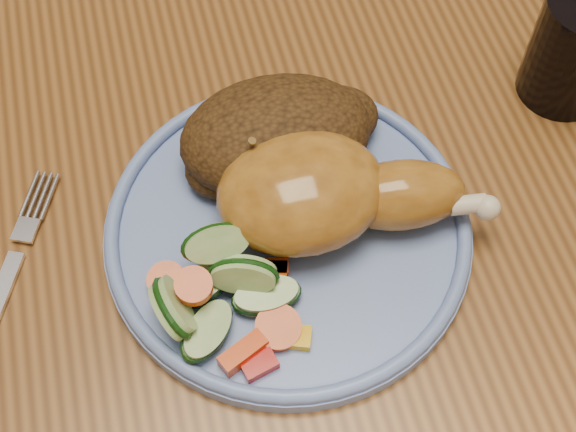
% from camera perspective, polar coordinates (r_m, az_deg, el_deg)
% --- Properties ---
extents(ground, '(4.00, 4.00, 0.00)m').
position_cam_1_polar(ground, '(1.31, -0.46, -12.50)').
color(ground, '#51321B').
rests_on(ground, ground).
extents(dining_table, '(0.90, 1.40, 0.75)m').
position_cam_1_polar(dining_table, '(0.70, -0.84, 4.80)').
color(dining_table, brown).
rests_on(dining_table, ground).
extents(plate, '(0.25, 0.25, 0.01)m').
position_cam_1_polar(plate, '(0.56, 0.00, -1.11)').
color(plate, '#607ABB').
rests_on(plate, dining_table).
extents(plate_rim, '(0.25, 0.25, 0.01)m').
position_cam_1_polar(plate_rim, '(0.55, 0.00, -0.54)').
color(plate_rim, '#607ABB').
rests_on(plate_rim, plate).
extents(chicken_leg, '(0.18, 0.09, 0.06)m').
position_cam_1_polar(chicken_leg, '(0.53, 2.72, 1.66)').
color(chicken_leg, '#AB6F23').
rests_on(chicken_leg, plate).
extents(rice_pilaf, '(0.15, 0.10, 0.06)m').
position_cam_1_polar(rice_pilaf, '(0.57, -0.60, 5.74)').
color(rice_pilaf, '#3E270F').
rests_on(rice_pilaf, plate).
extents(vegetable_pile, '(0.10, 0.11, 0.05)m').
position_cam_1_polar(vegetable_pile, '(0.51, -4.73, -5.53)').
color(vegetable_pile, '#A50A05').
rests_on(vegetable_pile, plate).
extents(fork, '(0.07, 0.14, 0.00)m').
position_cam_1_polar(fork, '(0.57, -19.58, -4.77)').
color(fork, silver).
rests_on(fork, dining_table).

